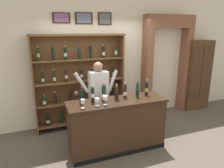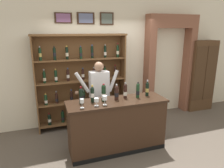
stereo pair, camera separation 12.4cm
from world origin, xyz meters
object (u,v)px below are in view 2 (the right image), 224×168
Objects in this scene: side_cabinet at (200,76)px; tasting_bottle_grappa at (92,94)px; tasting_bottle_riserva at (147,89)px; tasting_bottle_prosecco at (138,90)px; shopkeeper at (99,92)px; wine_glass_center at (96,100)px; tasting_bottle_bianco at (104,93)px; wine_glass_left at (82,102)px; tasting_counter at (117,125)px; tasting_bottle_super_tuscan at (81,96)px; tasting_bottle_rosso at (125,91)px; tasting_bottle_vin_santo at (117,93)px; wine_shelf at (82,80)px; wine_glass_spare at (105,98)px.

side_cabinet reaches higher than tasting_bottle_grappa.
tasting_bottle_riserva is at bearing -153.74° from side_cabinet.
side_cabinet is 6.52× the size of tasting_bottle_prosecco.
wine_glass_center is (-0.26, -0.75, 0.09)m from shopkeeper.
tasting_bottle_bianco is 0.89m from tasting_bottle_riserva.
wine_glass_left is at bearing -169.70° from tasting_bottle_prosecco.
tasting_bottle_bianco is (-0.23, 0.08, 0.65)m from tasting_counter.
tasting_bottle_bianco is 2.27× the size of wine_glass_center.
tasting_bottle_riserva is at bearing -32.73° from shopkeeper.
tasting_bottle_super_tuscan is 1.09m from tasting_bottle_prosecco.
tasting_bottle_riserva reaches higher than wine_glass_left.
tasting_bottle_rosso is 0.46m from tasting_bottle_riserva.
wine_glass_left is at bearing -163.21° from tasting_bottle_vin_santo.
tasting_bottle_vin_santo is 1.87× the size of wine_glass_left.
shopkeeper is at bearing 63.20° from tasting_bottle_grappa.
wine_shelf reaches higher than wine_glass_spare.
tasting_bottle_riserva reaches higher than tasting_counter.
tasting_bottle_super_tuscan is 1.30m from tasting_bottle_riserva.
tasting_bottle_prosecco is at bearing -0.48° from tasting_bottle_vin_santo.
tasting_bottle_vin_santo is at bearing -70.54° from wine_shelf.
tasting_bottle_prosecco is 0.74m from wine_glass_spare.
wine_glass_left is at bearing -135.32° from tasting_bottle_grappa.
tasting_counter is 5.83× the size of tasting_bottle_bianco.
tasting_bottle_bianco is 1.05× the size of tasting_bottle_prosecco.
tasting_bottle_super_tuscan is (-3.61, -1.14, 0.14)m from side_cabinet.
tasting_counter is 0.78m from tasting_bottle_prosecco.
shopkeeper is 1.00m from tasting_bottle_riserva.
wine_glass_center is (-0.42, -0.14, 0.59)m from tasting_counter.
side_cabinet is 6.45× the size of tasting_bottle_super_tuscan.
side_cabinet is (3.38, -0.03, -0.14)m from wine_shelf.
tasting_bottle_vin_santo is at bearing -177.17° from tasting_bottle_riserva.
tasting_bottle_prosecco is (0.24, -0.04, 0.00)m from tasting_bottle_rosso.
wine_glass_spare is (0.15, -0.00, 0.02)m from wine_glass_center.
tasting_bottle_vin_santo reaches higher than wine_glass_center.
tasting_bottle_rosso is (-2.76, -1.13, 0.14)m from side_cabinet.
tasting_bottle_vin_santo is at bearing -3.26° from tasting_bottle_grappa.
tasting_bottle_bianco is at bearing -178.16° from tasting_bottle_rosso.
shopkeeper is at bearing 147.27° from tasting_bottle_riserva.
tasting_counter is 11.57× the size of wine_glass_left.
shopkeeper is 0.80m from wine_glass_center.
tasting_bottle_prosecco is at bearing -2.55° from tasting_bottle_bianco.
tasting_bottle_vin_santo is (0.24, -0.03, -0.01)m from tasting_bottle_bianco.
tasting_counter is at bearing -172.86° from tasting_bottle_riserva.
wine_glass_left reaches higher than wine_glass_center.
tasting_bottle_riserva is at bearing 2.83° from tasting_bottle_vin_santo.
shopkeeper is at bearing 105.34° from tasting_counter.
tasting_bottle_riserva is at bearing 13.33° from wine_glass_spare.
side_cabinet reaches higher than wine_glass_spare.
tasting_bottle_vin_santo is (0.65, -0.03, -0.00)m from tasting_bottle_super_tuscan.
wine_glass_center is at bearing -85.42° from tasting_bottle_grappa.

